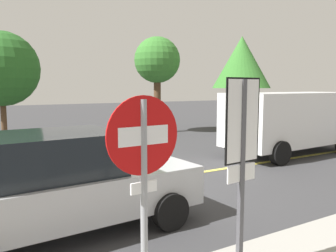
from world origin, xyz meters
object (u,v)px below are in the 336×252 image
stop_sign (144,173)px  tree_centre_verge (1,69)px  tree_left_verge (242,63)px  white_van (291,119)px  tree_right_verge (157,61)px  speed_limit_sign (242,143)px  car_silver_approaching (58,184)px

stop_sign → tree_centre_verge: size_ratio=0.51×
stop_sign → tree_left_verge: 16.59m
stop_sign → tree_centre_verge: tree_centre_verge is taller
white_van → tree_right_verge: tree_right_verge is taller
tree_left_verge → tree_right_verge: 4.72m
speed_limit_sign → tree_left_verge: tree_left_verge is taller
speed_limit_sign → white_van: 9.04m
tree_right_verge → white_van: bearing=-79.7°
tree_left_verge → speed_limit_sign: bearing=-132.4°
speed_limit_sign → tree_left_verge: size_ratio=0.49×
speed_limit_sign → tree_centre_verge: 12.18m
tree_left_verge → tree_right_verge: tree_left_verge is taller
white_van → tree_centre_verge: 11.14m
white_van → car_silver_approaching: white_van is taller
car_silver_approaching → tree_left_verge: tree_left_verge is taller
car_silver_approaching → tree_centre_verge: size_ratio=1.02×
white_van → tree_right_verge: size_ratio=1.07×
car_silver_approaching → white_van: bearing=17.1°
speed_limit_sign → tree_left_verge: bearing=47.6°
white_van → speed_limit_sign: bearing=-143.6°
stop_sign → tree_centre_verge: bearing=90.7°
white_van → car_silver_approaching: size_ratio=1.14×
car_silver_approaching → stop_sign: bearing=-85.8°
car_silver_approaching → tree_left_verge: size_ratio=0.90×
white_van → tree_centre_verge: tree_centre_verge is taller
tree_left_verge → tree_right_verge: size_ratio=1.04×
car_silver_approaching → tree_right_verge: size_ratio=0.93×
car_silver_approaching → tree_left_verge: (11.95, 8.79, 2.87)m
tree_left_verge → tree_centre_verge: bearing=177.2°
speed_limit_sign → white_van: speed_limit_sign is taller
white_van → tree_centre_verge: size_ratio=1.16×
tree_right_verge → tree_centre_verge: bearing=-173.8°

